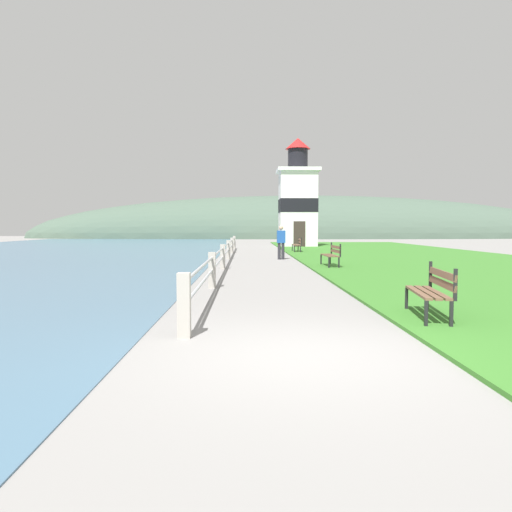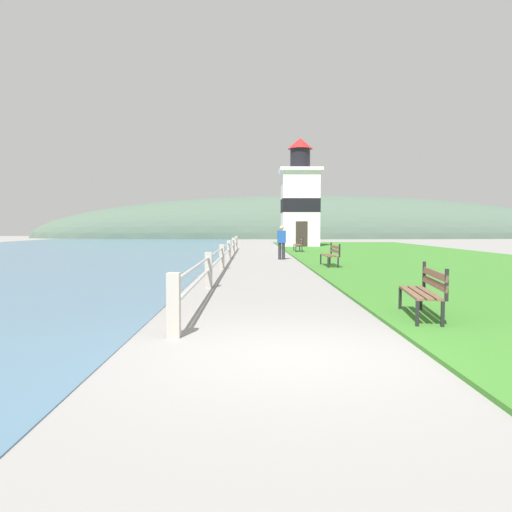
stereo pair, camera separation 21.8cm
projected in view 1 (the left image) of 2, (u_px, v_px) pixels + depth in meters
ground_plane at (303, 355)px, 6.09m from camera, size 160.00×160.00×0.00m
grass_verge at (423, 259)px, 23.59m from camera, size 12.00×52.18×0.06m
seawall_railing at (226, 251)px, 21.29m from camera, size 0.18×28.75×0.92m
park_bench_near at (433, 289)px, 8.34m from camera, size 0.69×1.72×0.94m
park_bench_midway at (332, 254)px, 19.27m from camera, size 0.50×1.81×0.94m
park_bench_far at (298, 244)px, 30.73m from camera, size 0.50×1.71×0.94m
lighthouse at (298, 201)px, 39.46m from camera, size 3.29×3.29×8.55m
person_strolling at (281, 241)px, 23.96m from camera, size 0.41×0.23×1.63m
distant_hillside at (308, 238)px, 70.91m from camera, size 80.00×16.00×12.00m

